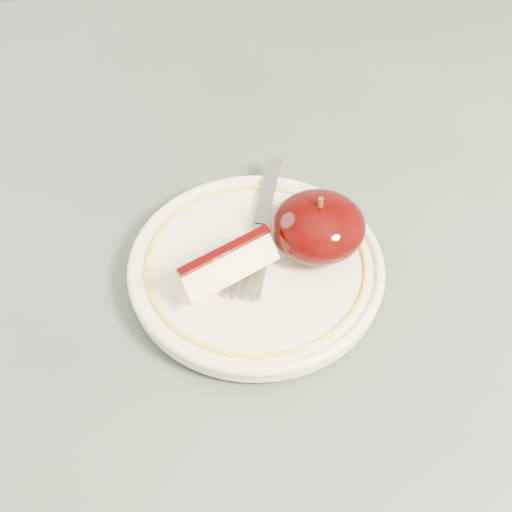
{
  "coord_description": "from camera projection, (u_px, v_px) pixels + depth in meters",
  "views": [
    {
      "loc": [
        -0.1,
        -0.39,
        1.2
      ],
      "look_at": [
        -0.04,
        -0.02,
        0.78
      ],
      "focal_mm": 50.0,
      "sensor_mm": 36.0,
      "label": 1
    }
  ],
  "objects": [
    {
      "name": "fork",
      "position": [
        259.0,
        227.0,
        0.59
      ],
      "size": [
        0.07,
        0.16,
        0.0
      ],
      "rotation": [
        0.0,
        0.0,
        1.24
      ],
      "color": "gray",
      "rests_on": "plate"
    },
    {
      "name": "apple_wedge",
      "position": [
        225.0,
        266.0,
        0.54
      ],
      "size": [
        0.09,
        0.07,
        0.04
      ],
      "rotation": [
        0.0,
        0.0,
        0.45
      ],
      "color": "beige",
      "rests_on": "plate"
    },
    {
      "name": "plate",
      "position": [
        256.0,
        267.0,
        0.57
      ],
      "size": [
        0.21,
        0.21,
        0.02
      ],
      "color": "#F1E4CA",
      "rests_on": "table"
    },
    {
      "name": "table",
      "position": [
        298.0,
        312.0,
        0.67
      ],
      "size": [
        0.9,
        0.9,
        0.75
      ],
      "color": "brown",
      "rests_on": "ground"
    },
    {
      "name": "apple_half",
      "position": [
        318.0,
        227.0,
        0.56
      ],
      "size": [
        0.08,
        0.07,
        0.06
      ],
      "color": "black",
      "rests_on": "plate"
    }
  ]
}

